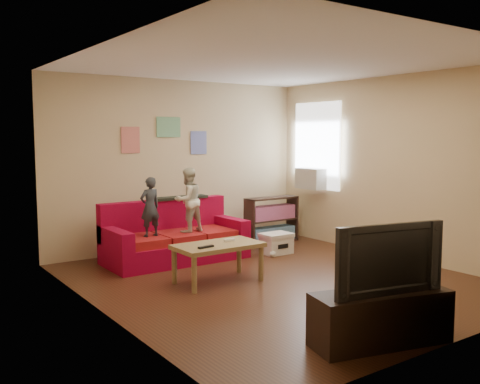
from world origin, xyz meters
TOP-DOWN VIEW (x-y plane):
  - room_shell at (0.00, 0.00)m, footprint 4.52×5.02m
  - sofa at (-0.54, 1.72)m, footprint 2.03×0.93m
  - child_a at (-0.99, 1.55)m, footprint 0.32×0.23m
  - child_b at (-0.39, 1.55)m, footprint 0.51×0.43m
  - coffee_table at (-0.65, 0.35)m, footprint 1.08×0.59m
  - remote at (-0.90, 0.23)m, footprint 0.22×0.08m
  - game_controller at (-0.45, 0.40)m, footprint 0.15×0.05m
  - bookshelf at (1.45, 1.93)m, footprint 0.97×0.29m
  - window at (2.22, 1.65)m, footprint 0.04×1.08m
  - ac_unit at (2.10, 1.65)m, footprint 0.28×0.55m
  - artwork_left at (-0.85, 2.48)m, footprint 0.30×0.01m
  - artwork_center at (-0.20, 2.48)m, footprint 0.42×0.01m
  - artwork_right at (0.35, 2.48)m, footprint 0.30×0.01m
  - file_box at (0.95, 1.19)m, footprint 0.46×0.35m
  - tv_stand at (-0.56, -2.14)m, footprint 1.31×0.72m
  - television at (-0.56, -2.14)m, footprint 1.07×0.36m
  - tissue at (0.76, 1.03)m, footprint 0.09×0.09m

SIDE VIEW (x-z plane):
  - tissue at x=0.76m, z-range 0.00..0.09m
  - file_box at x=0.95m, z-range 0.00..0.32m
  - tv_stand at x=-0.56m, z-range 0.00..0.47m
  - sofa at x=-0.54m, z-range -0.15..0.75m
  - bookshelf at x=1.45m, z-range -0.04..0.73m
  - coffee_table at x=-0.65m, z-range 0.17..0.66m
  - remote at x=-0.90m, z-range 0.49..0.51m
  - game_controller at x=-0.45m, z-range 0.49..0.52m
  - television at x=-0.56m, z-range 0.47..1.08m
  - child_a at x=-0.99m, z-range 0.43..1.25m
  - child_b at x=-0.39m, z-range 0.43..1.36m
  - ac_unit at x=2.10m, z-range 0.91..1.26m
  - room_shell at x=0.00m, z-range -0.01..2.71m
  - window at x=2.22m, z-range 0.90..2.38m
  - artwork_right at x=0.35m, z-range 1.51..1.89m
  - artwork_left at x=-0.85m, z-range 1.55..1.95m
  - artwork_center at x=-0.20m, z-range 1.79..2.11m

